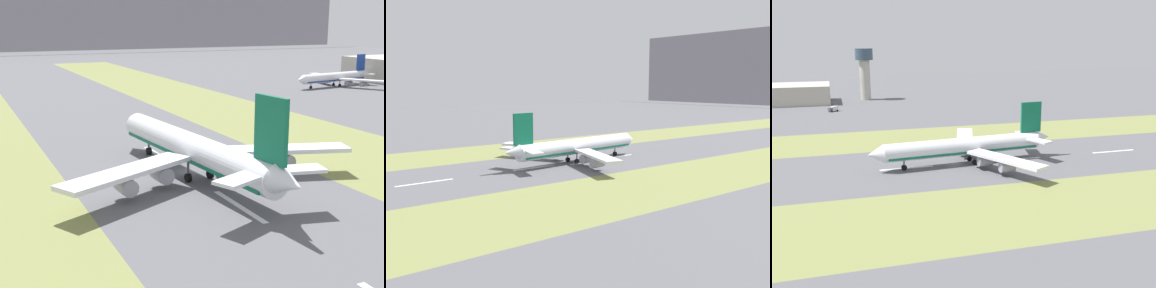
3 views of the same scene
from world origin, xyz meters
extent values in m
plane|color=#56565B|center=(0.00, 0.00, 0.00)|extent=(800.00, 800.00, 0.00)
cube|color=olive|center=(-45.00, 0.00, 0.00)|extent=(40.00, 600.00, 0.01)
cube|color=olive|center=(45.00, 0.00, 0.00)|extent=(40.00, 600.00, 0.01)
cube|color=silver|center=(0.00, -63.64, 0.01)|extent=(1.20, 18.00, 0.01)
cube|color=silver|center=(0.00, -23.64, 0.01)|extent=(1.20, 18.00, 0.01)
cube|color=silver|center=(0.00, 16.36, 0.01)|extent=(1.20, 18.00, 0.01)
cylinder|color=silver|center=(-0.09, -3.64, 6.20)|extent=(11.03, 56.31, 6.00)
cone|color=silver|center=(-2.85, 26.74, 6.20)|extent=(6.31, 5.51, 5.88)
cone|color=silver|center=(2.70, -34.51, 7.00)|extent=(5.62, 6.44, 5.10)
cube|color=#0F6647|center=(-0.09, -3.64, 4.55)|extent=(10.53, 54.06, 0.70)
cube|color=silver|center=(-16.87, -12.41, 5.30)|extent=(28.54, 18.58, 0.90)
cube|color=silver|center=(17.99, -9.25, 5.30)|extent=(29.50, 14.14, 0.90)
cylinder|color=#93939E|center=(-8.70, -8.43, 2.85)|extent=(3.62, 5.07, 3.20)
cylinder|color=#93939E|center=(-17.34, -12.73, 2.85)|extent=(3.62, 5.07, 3.20)
cylinder|color=#93939E|center=(9.23, -6.81, 2.85)|extent=(3.62, 5.07, 3.20)
cylinder|color=#93939E|center=(18.51, -9.48, 2.85)|extent=(3.62, 5.07, 3.20)
cube|color=#0F6647|center=(2.25, -29.53, 14.70)|extent=(1.52, 8.04, 11.00)
cube|color=silver|center=(-3.23, -30.03, 7.20)|extent=(10.92, 7.98, 0.60)
cube|color=silver|center=(7.73, -29.04, 7.20)|extent=(10.73, 6.51, 0.60)
cylinder|color=#59595E|center=(-2.01, 17.56, 2.50)|extent=(0.50, 0.50, 3.20)
cylinder|color=black|center=(-2.01, 17.56, 0.90)|extent=(1.06, 1.87, 1.80)
cylinder|color=#59595E|center=(-2.41, -6.86, 2.50)|extent=(0.50, 0.50, 3.20)
cylinder|color=black|center=(-2.41, -6.86, 0.90)|extent=(1.06, 1.87, 1.80)
cylinder|color=#59595E|center=(2.77, -6.39, 2.50)|extent=(0.50, 0.50, 3.20)
cylinder|color=black|center=(2.77, -6.39, 0.90)|extent=(1.06, 1.87, 1.80)
camera|label=1|loc=(-44.41, -101.58, 32.26)|focal=50.00mm
camera|label=2|loc=(136.12, -109.42, 30.72)|focal=42.00mm
camera|label=3|loc=(-143.99, 38.86, 42.95)|focal=42.00mm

